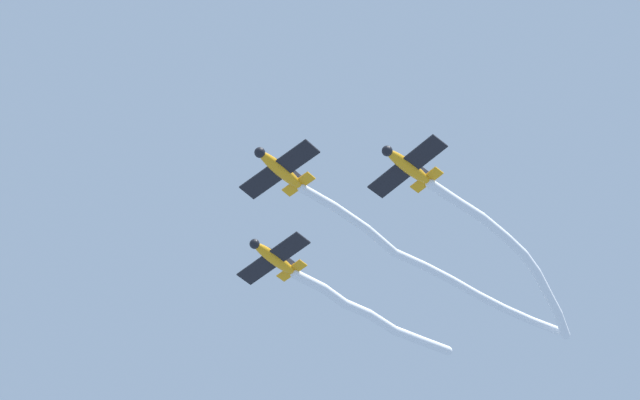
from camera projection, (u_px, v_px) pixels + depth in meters
airplane_lead at (280, 169)px, 81.21m from camera, size 6.66×5.06×1.64m
smoke_trail_lead at (436, 269)px, 88.45m from camera, size 2.57×27.33×2.18m
airplane_left_wing at (407, 166)px, 81.03m from camera, size 6.63×4.98×1.64m
smoke_trail_left_wing at (514, 257)px, 86.91m from camera, size 6.80×19.75×1.35m
airplane_right_wing at (274, 258)px, 87.37m from camera, size 6.66×5.04×1.64m
smoke_trail_right_wing at (371, 315)px, 92.59m from camera, size 2.36×17.03×2.23m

